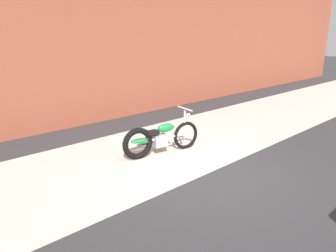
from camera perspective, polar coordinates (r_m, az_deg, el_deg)
ground_plane at (r=6.54m, az=6.90°, el=-8.47°), size 80.00×80.00×0.00m
sidewalk_slab at (r=7.68m, az=-3.16°, el=-4.57°), size 36.00×3.50×0.01m
brick_building_wall at (r=10.09m, az=-16.70°, el=16.05°), size 36.00×0.50×5.65m
motorcycle_green at (r=7.36m, az=-1.99°, el=-2.23°), size 1.99×0.70×1.03m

